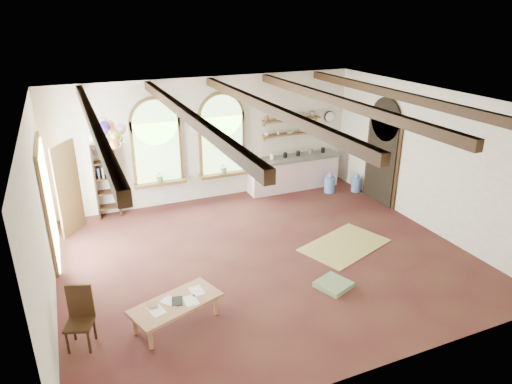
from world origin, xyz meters
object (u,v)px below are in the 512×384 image
coffee_table (176,305)px  balloon_cluster (109,133)px  side_chair (81,330)px  kitchen_counter (293,172)px

coffee_table → balloon_cluster: bearing=95.8°
coffee_table → side_chair: 1.45m
kitchen_counter → coffee_table: size_ratio=1.70×
side_chair → balloon_cluster: size_ratio=0.85×
kitchen_counter → balloon_cluster: size_ratio=2.34×
coffee_table → side_chair: size_ratio=1.62×
side_chair → coffee_table: bearing=-2.2°
kitchen_counter → coffee_table: kitchen_counter is taller
kitchen_counter → side_chair: 7.48m
coffee_table → side_chair: side_chair is taller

